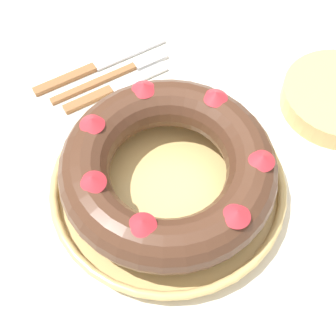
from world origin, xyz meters
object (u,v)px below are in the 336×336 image
serving_dish (168,186)px  cake_knife (110,90)px  bundt_cake (168,168)px  fork (119,73)px  serving_knife (93,68)px

serving_dish → cake_knife: (-0.21, 0.01, -0.01)m
bundt_cake → cake_knife: bundt_cake is taller
fork → cake_knife: cake_knife is taller
serving_dish → bundt_cake: size_ratio=1.14×
serving_dish → fork: size_ratio=1.54×
bundt_cake → serving_knife: size_ratio=1.18×
bundt_cake → cake_knife: size_ratio=1.54×
fork → serving_knife: size_ratio=0.87×
serving_knife → cake_knife: same height
bundt_cake → serving_dish: bearing=-56.7°
serving_dish → serving_knife: 0.27m
serving_knife → cake_knife: (0.06, 0.00, -0.00)m
fork → cake_knife: size_ratio=1.14×
bundt_cake → cake_knife: 0.22m
bundt_cake → fork: bundt_cake is taller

